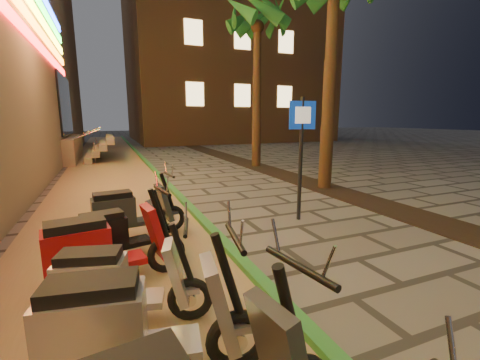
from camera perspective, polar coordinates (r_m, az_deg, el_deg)
name	(u,v)px	position (r m, az deg, el deg)	size (l,w,h in m)	color
parking_strip	(111,185)	(11.29, -21.94, -0.84)	(3.40, 60.00, 0.01)	#8C7251
green_curb	(164,180)	(11.42, -13.42, 0.01)	(0.18, 60.00, 0.10)	#2A702F
planting_strip	(372,203)	(8.98, 22.47, -3.73)	(1.20, 40.00, 0.02)	black
apartment_block	(221,14)	(36.57, -3.46, 27.33)	(18.00, 16.06, 25.00)	brown
palm_d	(257,27)	(14.99, 3.12, 25.56)	(2.97, 3.02, 7.16)	#472D19
pedestrian_sign	(301,142)	(6.79, 10.85, 6.64)	(0.56, 0.12, 2.57)	black
scooter_7	(132,326)	(2.89, -18.66, -23.36)	(1.80, 0.77, 1.26)	black
scooter_8	(116,284)	(3.69, -21.10, -16.81)	(1.56, 0.77, 1.10)	black
scooter_9	(101,249)	(4.48, -23.42, -11.12)	(1.77, 0.74, 1.24)	black
scooter_10	(120,233)	(5.19, -20.63, -8.82)	(1.51, 0.71, 1.06)	black
scooter_11	(129,212)	(6.09, -19.16, -5.38)	(1.66, 0.64, 1.16)	black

